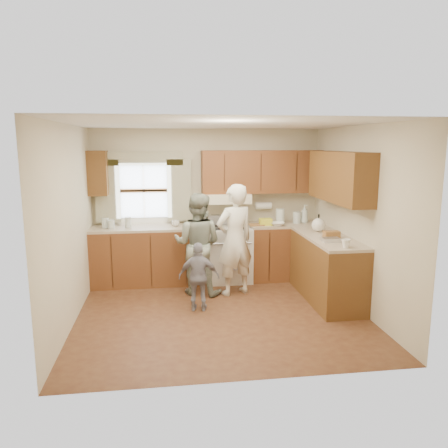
{
  "coord_description": "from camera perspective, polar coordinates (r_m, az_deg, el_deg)",
  "views": [
    {
      "loc": [
        -0.73,
        -5.55,
        2.25
      ],
      "look_at": [
        0.1,
        0.4,
        1.15
      ],
      "focal_mm": 35.0,
      "sensor_mm": 36.0,
      "label": 1
    }
  ],
  "objects": [
    {
      "name": "child",
      "position": [
        5.98,
        -3.28,
        -6.91
      ],
      "size": [
        0.59,
        0.32,
        0.95
      ],
      "primitive_type": "imported",
      "rotation": [
        0.0,
        0.0,
        2.98
      ],
      "color": "gray",
      "rests_on": "ground"
    },
    {
      "name": "stove",
      "position": [
        7.28,
        0.44,
        -3.8
      ],
      "size": [
        0.76,
        0.67,
        1.07
      ],
      "color": "silver",
      "rests_on": "ground"
    },
    {
      "name": "kitchen_fixtures",
      "position": [
        6.91,
        3.46,
        -1.43
      ],
      "size": [
        3.8,
        2.25,
        2.15
      ],
      "color": "#4A240F",
      "rests_on": "ground"
    },
    {
      "name": "room",
      "position": [
        5.69,
        -0.44,
        0.24
      ],
      "size": [
        3.8,
        3.8,
        3.8
      ],
      "color": "#482316",
      "rests_on": "ground"
    },
    {
      "name": "woman_left",
      "position": [
        6.53,
        1.4,
        -2.1
      ],
      "size": [
        0.72,
        0.61,
        1.68
      ],
      "primitive_type": "imported",
      "rotation": [
        0.0,
        0.0,
        3.53
      ],
      "color": "silver",
      "rests_on": "ground"
    },
    {
      "name": "woman_right",
      "position": [
        6.59,
        -3.48,
        -2.62
      ],
      "size": [
        0.91,
        0.82,
        1.54
      ],
      "primitive_type": "imported",
      "rotation": [
        0.0,
        0.0,
        2.76
      ],
      "color": "#203B30",
      "rests_on": "ground"
    }
  ]
}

